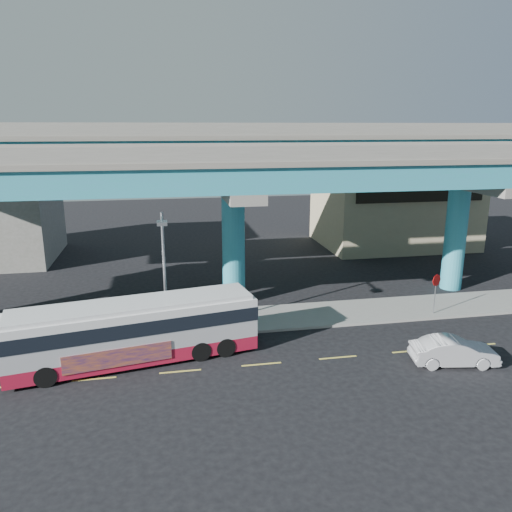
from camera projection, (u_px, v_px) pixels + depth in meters
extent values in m
plane|color=black|center=(260.00, 362.00, 25.08)|extent=(120.00, 120.00, 0.00)
cube|color=gray|center=(243.00, 320.00, 30.29)|extent=(70.00, 4.00, 0.15)
cube|color=#D8C64C|center=(3.00, 387.00, 22.62)|extent=(2.00, 0.12, 0.01)
cube|color=#D8C64C|center=(94.00, 379.00, 23.34)|extent=(2.00, 0.12, 0.01)
cube|color=#D8C64C|center=(180.00, 371.00, 24.07)|extent=(2.00, 0.12, 0.01)
cube|color=#D8C64C|center=(261.00, 364.00, 24.79)|extent=(2.00, 0.12, 0.01)
cube|color=#D8C64C|center=(338.00, 357.00, 25.52)|extent=(2.00, 0.12, 0.01)
cube|color=#D8C64C|center=(410.00, 351.00, 26.25)|extent=(2.00, 0.12, 0.01)
cube|color=#D8C64C|center=(479.00, 345.00, 26.97)|extent=(2.00, 0.12, 0.01)
cylinder|color=teal|center=(234.00, 249.00, 32.70)|extent=(1.50, 1.50, 7.40)
cube|color=gray|center=(233.00, 188.00, 31.70)|extent=(2.00, 12.00, 0.60)
cube|color=gray|center=(226.00, 169.00, 34.80)|extent=(1.80, 5.00, 1.20)
cylinder|color=teal|center=(455.00, 239.00, 35.61)|extent=(1.50, 1.50, 7.40)
cube|color=gray|center=(461.00, 182.00, 34.60)|extent=(2.00, 12.00, 0.60)
cube|color=gray|center=(435.00, 166.00, 37.70)|extent=(1.80, 5.00, 1.20)
cube|color=teal|center=(242.00, 177.00, 28.12)|extent=(52.00, 5.00, 1.40)
cube|color=gray|center=(241.00, 162.00, 27.90)|extent=(52.00, 5.40, 0.30)
cube|color=gray|center=(249.00, 154.00, 25.39)|extent=(52.00, 0.25, 0.80)
cube|color=gray|center=(235.00, 150.00, 30.14)|extent=(52.00, 0.25, 0.80)
cube|color=teal|center=(225.00, 150.00, 34.47)|extent=(52.00, 5.00, 1.40)
cube|color=gray|center=(225.00, 137.00, 34.26)|extent=(52.00, 5.40, 0.30)
cube|color=gray|center=(230.00, 129.00, 31.74)|extent=(52.00, 0.25, 0.80)
cube|color=gray|center=(221.00, 129.00, 36.49)|extent=(52.00, 0.25, 0.80)
cube|color=tan|center=(393.00, 210.00, 49.33)|extent=(14.00, 10.00, 7.00)
cube|color=black|center=(421.00, 195.00, 43.95)|extent=(12.00, 0.25, 1.20)
cube|color=maroon|center=(136.00, 350.00, 25.06)|extent=(12.35, 4.70, 0.70)
cube|color=silver|center=(135.00, 330.00, 24.79)|extent=(12.35, 4.70, 1.51)
cube|color=black|center=(135.00, 320.00, 24.66)|extent=(12.42, 4.76, 0.70)
cube|color=silver|center=(134.00, 310.00, 24.52)|extent=(12.35, 4.70, 0.40)
cube|color=silver|center=(133.00, 304.00, 24.44)|extent=(11.91, 4.39, 0.20)
cube|color=black|center=(249.00, 308.00, 26.82)|extent=(0.48, 2.29, 1.21)
cube|color=#1A1459|center=(118.00, 358.00, 23.44)|extent=(4.96, 0.96, 0.91)
cylinder|color=black|center=(45.00, 376.00, 22.55)|extent=(1.04, 0.48, 1.01)
cylinder|color=black|center=(46.00, 355.00, 24.64)|extent=(1.04, 0.48, 1.01)
cylinder|color=black|center=(201.00, 351.00, 25.09)|extent=(1.04, 0.48, 1.01)
cylinder|color=black|center=(190.00, 334.00, 27.18)|extent=(1.04, 0.48, 1.01)
cylinder|color=black|center=(226.00, 347.00, 25.55)|extent=(1.04, 0.48, 1.01)
cylinder|color=black|center=(213.00, 330.00, 27.64)|extent=(1.04, 0.48, 1.01)
imported|color=#ABACB0|center=(454.00, 351.00, 24.63)|extent=(2.91, 4.69, 1.38)
cylinder|color=gray|center=(165.00, 275.00, 27.15)|extent=(0.16, 0.16, 6.94)
cylinder|color=gray|center=(162.00, 219.00, 25.43)|extent=(0.12, 1.88, 0.12)
cube|color=gray|center=(162.00, 223.00, 24.55)|extent=(0.50, 0.70, 0.18)
cylinder|color=gray|center=(435.00, 296.00, 30.91)|extent=(0.06, 0.06, 2.21)
cylinder|color=#B20A0A|center=(437.00, 280.00, 30.62)|extent=(0.71, 0.34, 0.76)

